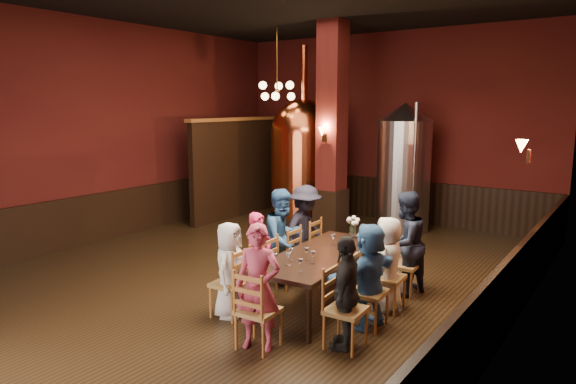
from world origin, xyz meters
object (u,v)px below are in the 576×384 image
Objects in this scene: person_2 at (283,238)px; copper_kettle at (304,159)px; steel_vessel at (404,167)px; rose_vase at (353,223)px; dining_table at (322,258)px; person_0 at (230,270)px; person_1 at (259,257)px.

person_2 is 4.67m from copper_kettle.
steel_vessel reaches higher than rose_vase.
person_2 reaches higher than dining_table.
person_0 is at bearing -130.36° from dining_table.
person_0 is 0.99× the size of person_1.
copper_kettle is (-2.30, 4.67, 0.86)m from person_1.
rose_vase is at bearing -20.31° from person_1.
person_0 is at bearing -167.51° from person_1.
steel_vessel is (0.00, 5.82, 0.78)m from person_0.
person_1 is 0.67m from person_2.
person_0 is 1.34m from person_2.
dining_table is at bearing -54.63° from person_0.
dining_table is 5.38m from copper_kettle.
copper_kettle is (-2.26, 4.01, 0.74)m from person_2.
copper_kettle is at bearing 6.17° from person_0.
dining_table is 1.90× the size of person_0.
person_2 is 0.54× the size of steel_vessel.
person_1 reaches higher than dining_table.
person_1 is at bearing -158.78° from dining_table.
person_0 is 0.84× the size of person_2.
steel_vessel is at bearing 101.11° from rose_vase.
rose_vase is (3.08, -3.30, -0.53)m from copper_kettle.
copper_kettle is (-3.13, 4.30, 0.83)m from dining_table.
person_0 is 0.31× the size of copper_kettle.
rose_vase is at bearing -36.46° from person_2.
person_1 is 5.21m from steel_vessel.
person_1 is (-0.83, -0.38, -0.04)m from dining_table.
copper_kettle is 4.54m from rose_vase.
dining_table is 0.91m from person_1.
dining_table is at bearing -87.24° from rose_vase.
dining_table is 1.89× the size of person_1.
steel_vessel is at bearing 11.37° from person_2.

